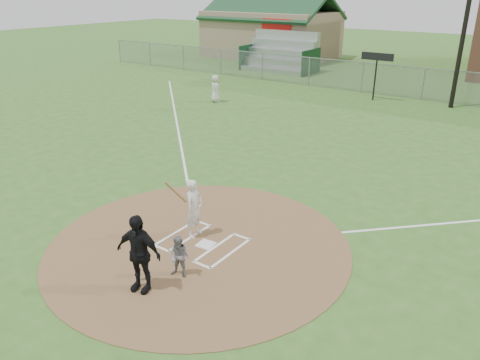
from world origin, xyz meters
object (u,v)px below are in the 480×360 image
Objects in this scene: home_plate at (206,244)px; batter_at_plate at (194,208)px; umpire at (138,253)px; ondeck_player at (215,89)px; catcher at (180,257)px.

batter_at_plate is (-0.61, 0.27, 0.85)m from home_plate.
umpire reaches higher than home_plate.
catcher is at bearing 166.69° from ondeck_player.
home_plate is 0.26× the size of batter_at_plate.
home_plate is 0.42× the size of catcher.
catcher is (0.43, -1.52, 0.53)m from home_plate.
umpire is (0.02, -2.46, 0.96)m from home_plate.
umpire is 1.18× the size of ondeck_player.
umpire is at bearing -89.43° from home_plate.
batter_at_plate is at bearing 167.32° from ondeck_player.
umpire is at bearing -76.90° from batter_at_plate.
batter_at_plate reaches higher than home_plate.
ondeck_player is at bearing 108.77° from catcher.
umpire reaches higher than catcher.
batter_at_plate is (-0.63, 2.73, -0.11)m from umpire.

